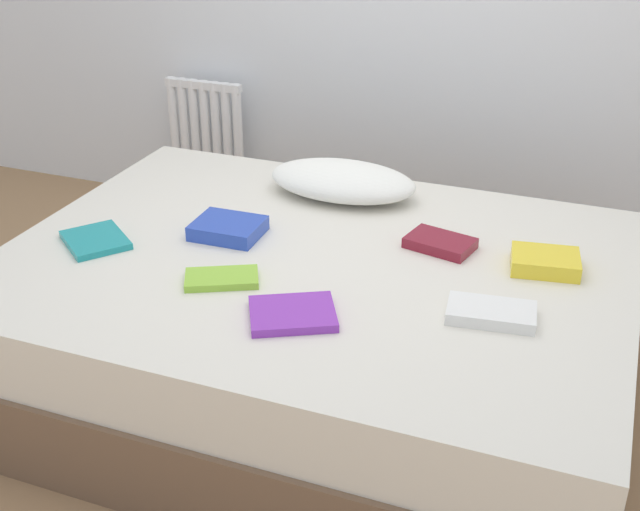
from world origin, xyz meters
name	(u,v)px	position (x,y,z in m)	size (l,w,h in m)	color
ground_plane	(315,385)	(0.00, 0.00, 0.00)	(8.00, 8.00, 0.00)	#93704C
bed	(315,324)	(0.00, 0.00, 0.25)	(2.00, 1.50, 0.50)	brown
radiator	(206,138)	(-1.03, 1.20, 0.38)	(0.39, 0.04, 0.56)	white
pillow	(342,181)	(-0.08, 0.49, 0.56)	(0.55, 0.32, 0.12)	white
textbook_white	(491,313)	(0.59, -0.17, 0.52)	(0.24, 0.14, 0.04)	white
textbook_lime	(222,278)	(-0.20, -0.25, 0.51)	(0.22, 0.12, 0.02)	#8CC638
textbook_blue	(228,228)	(-0.33, 0.04, 0.52)	(0.22, 0.18, 0.05)	#2847B7
textbook_purple	(293,314)	(0.08, -0.36, 0.51)	(0.24, 0.19, 0.02)	purple
textbook_maroon	(440,243)	(0.36, 0.20, 0.52)	(0.21, 0.14, 0.03)	maroon
textbook_yellow	(545,262)	(0.69, 0.18, 0.53)	(0.20, 0.16, 0.05)	yellow
textbook_teal	(95,240)	(-0.70, -0.17, 0.51)	(0.22, 0.18, 0.02)	teal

